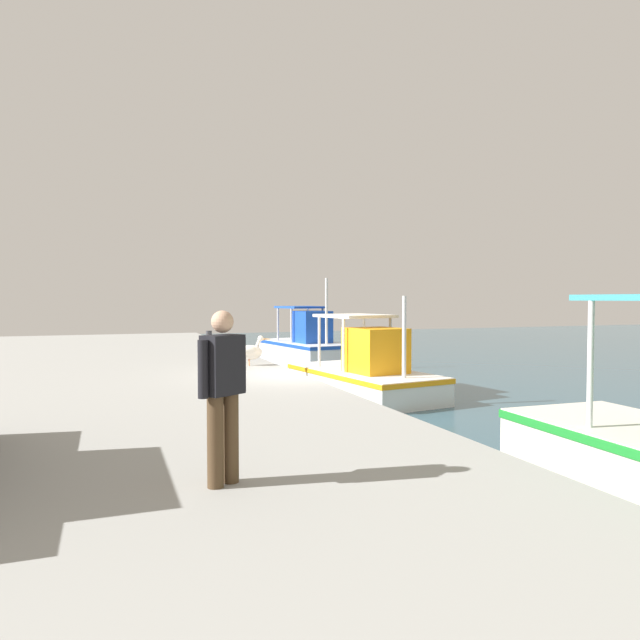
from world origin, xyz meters
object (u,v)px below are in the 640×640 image
at_px(mooring_bollard_nearest, 209,336).
at_px(mooring_bollard_second, 234,348).
at_px(pelican, 251,351).
at_px(fishing_boat_second, 365,374).
at_px(fishing_boat_nearest, 306,347).
at_px(fisherman_standing, 223,389).

distance_m(mooring_bollard_nearest, mooring_bollard_second, 5.24).
bearing_deg(pelican, fishing_boat_second, 63.84).
bearing_deg(fishing_boat_nearest, mooring_bollard_nearest, -131.57).
bearing_deg(fisherman_standing, pelican, 165.10).
bearing_deg(fisherman_standing, mooring_bollard_second, 167.76).
relative_size(fisherman_standing, mooring_bollard_second, 4.88).
xyz_separation_m(fishing_boat_second, fisherman_standing, (8.37, -5.41, 1.14)).
distance_m(pelican, fisherman_standing, 10.11).
xyz_separation_m(pelican, fisherman_standing, (9.75, -2.60, 0.55)).
bearing_deg(fishing_boat_nearest, pelican, -31.45).
xyz_separation_m(pelican, mooring_bollard_nearest, (-8.92, 0.32, -0.16)).
relative_size(fishing_boat_second, pelican, 5.35).
relative_size(fishing_boat_nearest, fishing_boat_second, 0.96).
bearing_deg(mooring_bollard_nearest, fishing_boat_second, 13.64).
bearing_deg(fishing_boat_nearest, fisherman_standing, -21.66).
xyz_separation_m(fishing_boat_nearest, pelican, (5.96, -3.65, 0.48)).
xyz_separation_m(fisherman_standing, mooring_bollard_nearest, (-18.67, 2.91, -0.70)).
distance_m(fishing_boat_second, pelican, 3.19).
bearing_deg(mooring_bollard_nearest, mooring_bollard_second, 0.00).
distance_m(fisherman_standing, mooring_bollard_nearest, 18.91).
bearing_deg(fishing_boat_second, mooring_bollard_second, -153.70).
height_order(fishing_boat_nearest, mooring_bollard_nearest, fishing_boat_nearest).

